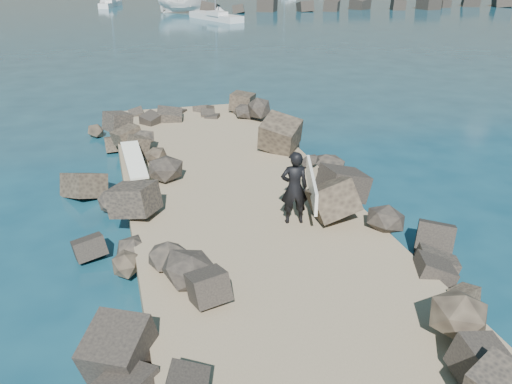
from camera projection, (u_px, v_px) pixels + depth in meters
ground at (246, 229)px, 15.22m from camera, size 800.00×800.00×0.00m
jetty at (267, 255)px, 13.33m from camera, size 6.00×26.00×0.60m
riprap_left at (139, 254)px, 12.99m from camera, size 2.60×22.00×1.00m
riprap_right at (372, 224)px, 14.39m from camera, size 2.60×22.00×1.00m
breakwater_secondary at (406, 4)px, 72.28m from camera, size 52.00×4.00×1.20m
surfboard_resting at (134, 163)px, 16.93m from camera, size 0.66×2.15×0.07m
boat_imported at (183, 2)px, 67.24m from camera, size 6.74×4.24×2.44m
surfer_with_board at (297, 187)px, 13.93m from camera, size 1.15×2.25×1.86m
sailboat_b at (111, 4)px, 74.77m from camera, size 3.29×6.12×7.38m
sailboat_c at (216, 17)px, 60.68m from camera, size 4.59×8.12×9.58m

